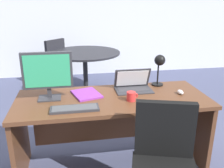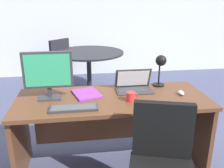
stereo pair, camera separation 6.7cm
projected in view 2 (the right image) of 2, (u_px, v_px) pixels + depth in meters
The scene contains 12 objects.
ground at pixel (99, 105), 3.89m from camera, with size 12.00×12.00×0.00m, color #474C6B.
back_wall at pixel (91, 9), 5.10m from camera, with size 10.00×0.10×2.80m, color silver.
desk at pixel (112, 116), 2.36m from camera, with size 1.76×0.70×0.74m.
monitor at pixel (48, 72), 2.15m from camera, with size 0.44×0.16×0.43m.
laptop at pixel (133, 83), 2.42m from camera, with size 0.36×0.23×0.21m.
keyboard at pixel (74, 108), 2.00m from camera, with size 0.40×0.13×0.02m.
mouse at pixel (181, 93), 2.30m from camera, with size 0.05×0.09×0.04m.
desk_lamp at pixel (161, 64), 2.45m from camera, with size 0.12×0.14×0.33m.
book at pixel (87, 94), 2.31m from camera, with size 0.30×0.34×0.02m.
coffee_mug at pixel (131, 97), 2.16m from camera, with size 0.10×0.08×0.08m.
meeting_table at pixel (89, 62), 4.18m from camera, with size 1.19×1.19×0.75m.
meeting_chair_near at pixel (56, 67), 4.75m from camera, with size 0.66×0.66×0.90m.
Camera 2 is at (-0.29, -2.06, 1.59)m, focal length 39.02 mm.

